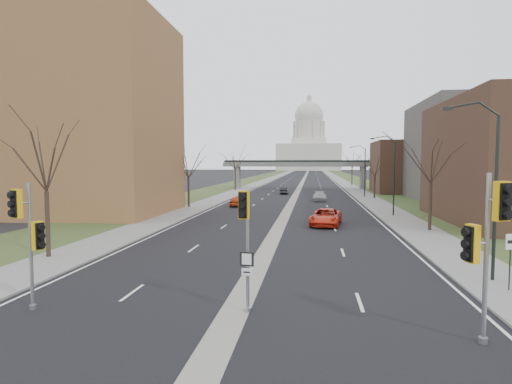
% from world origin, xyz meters
% --- Properties ---
extents(ground, '(700.00, 700.00, 0.00)m').
position_xyz_m(ground, '(0.00, 0.00, 0.00)').
color(ground, black).
rests_on(ground, ground).
extents(road_surface, '(20.00, 600.00, 0.01)m').
position_xyz_m(road_surface, '(0.00, 150.00, 0.01)').
color(road_surface, black).
rests_on(road_surface, ground).
extents(median_strip, '(1.20, 600.00, 0.02)m').
position_xyz_m(median_strip, '(0.00, 150.00, 0.00)').
color(median_strip, gray).
rests_on(median_strip, ground).
extents(sidewalk_right, '(4.00, 600.00, 0.12)m').
position_xyz_m(sidewalk_right, '(12.00, 150.00, 0.06)').
color(sidewalk_right, gray).
rests_on(sidewalk_right, ground).
extents(sidewalk_left, '(4.00, 600.00, 0.12)m').
position_xyz_m(sidewalk_left, '(-12.00, 150.00, 0.06)').
color(sidewalk_left, gray).
rests_on(sidewalk_left, ground).
extents(grass_verge_right, '(8.00, 600.00, 0.10)m').
position_xyz_m(grass_verge_right, '(18.00, 150.00, 0.05)').
color(grass_verge_right, '#324821').
rests_on(grass_verge_right, ground).
extents(grass_verge_left, '(8.00, 600.00, 0.10)m').
position_xyz_m(grass_verge_left, '(-18.00, 150.00, 0.05)').
color(grass_verge_left, '#324821').
rests_on(grass_verge_left, ground).
extents(apartment_building, '(25.00, 16.00, 22.00)m').
position_xyz_m(apartment_building, '(-26.00, 30.00, 11.00)').
color(apartment_building, brown).
rests_on(apartment_building, ground).
extents(commercial_block_mid, '(18.00, 22.00, 15.00)m').
position_xyz_m(commercial_block_mid, '(28.00, 52.00, 7.50)').
color(commercial_block_mid, '#514F4A').
rests_on(commercial_block_mid, ground).
extents(commercial_block_far, '(14.00, 14.00, 10.00)m').
position_xyz_m(commercial_block_far, '(22.00, 70.00, 5.00)').
color(commercial_block_far, '#442A20').
rests_on(commercial_block_far, ground).
extents(pedestrian_bridge, '(34.00, 3.00, 6.45)m').
position_xyz_m(pedestrian_bridge, '(0.00, 80.00, 4.84)').
color(pedestrian_bridge, slate).
rests_on(pedestrian_bridge, ground).
extents(capitol, '(48.00, 42.00, 55.75)m').
position_xyz_m(capitol, '(0.00, 320.00, 18.60)').
color(capitol, '#BCB8AC').
rests_on(capitol, ground).
extents(streetlight_near, '(2.61, 0.20, 8.70)m').
position_xyz_m(streetlight_near, '(10.99, 6.00, 6.95)').
color(streetlight_near, black).
rests_on(streetlight_near, sidewalk_right).
extents(streetlight_mid, '(2.61, 0.20, 8.70)m').
position_xyz_m(streetlight_mid, '(10.99, 32.00, 6.95)').
color(streetlight_mid, black).
rests_on(streetlight_mid, sidewalk_right).
extents(streetlight_far, '(2.61, 0.20, 8.70)m').
position_xyz_m(streetlight_far, '(10.99, 58.00, 6.95)').
color(streetlight_far, black).
rests_on(streetlight_far, sidewalk_right).
extents(tree_left_a, '(7.20, 7.20, 9.40)m').
position_xyz_m(tree_left_a, '(-13.00, 8.00, 6.64)').
color(tree_left_a, '#382B21').
rests_on(tree_left_a, sidewalk_left).
extents(tree_left_b, '(6.75, 6.75, 8.81)m').
position_xyz_m(tree_left_b, '(-13.00, 38.00, 6.23)').
color(tree_left_b, '#382B21').
rests_on(tree_left_b, sidewalk_left).
extents(tree_left_c, '(7.65, 7.65, 9.99)m').
position_xyz_m(tree_left_c, '(-13.00, 72.00, 7.04)').
color(tree_left_c, '#382B21').
rests_on(tree_left_c, sidewalk_left).
extents(tree_right_a, '(7.20, 7.20, 9.40)m').
position_xyz_m(tree_right_a, '(13.00, 22.00, 6.64)').
color(tree_right_a, '#382B21').
rests_on(tree_right_a, sidewalk_right).
extents(tree_right_b, '(6.30, 6.30, 8.22)m').
position_xyz_m(tree_right_b, '(13.00, 55.00, 5.82)').
color(tree_right_b, '#382B21').
rests_on(tree_right_b, sidewalk_right).
extents(tree_right_c, '(7.65, 7.65, 9.99)m').
position_xyz_m(tree_right_c, '(13.00, 95.00, 7.04)').
color(tree_right_c, '#382B21').
rests_on(tree_right_c, sidewalk_right).
extents(signal_pole_left, '(1.16, 0.85, 5.07)m').
position_xyz_m(signal_pole_left, '(-7.93, -0.81, 3.32)').
color(signal_pole_left, gray).
rests_on(signal_pole_left, ground).
extents(signal_pole_median, '(0.58, 0.80, 4.83)m').
position_xyz_m(signal_pole_median, '(0.48, -0.01, 3.36)').
color(signal_pole_median, gray).
rests_on(signal_pole_median, ground).
extents(signal_pole_right, '(1.25, 0.92, 5.54)m').
position_xyz_m(signal_pole_right, '(8.40, -1.90, 3.62)').
color(signal_pole_right, gray).
rests_on(signal_pole_right, ground).
extents(speed_limit_sign, '(0.53, 0.22, 2.56)m').
position_xyz_m(speed_limit_sign, '(11.82, 4.29, 1.88)').
color(speed_limit_sign, black).
rests_on(speed_limit_sign, sidewalk_right).
extents(car_left_near, '(1.85, 4.25, 1.42)m').
position_xyz_m(car_left_near, '(-6.92, 40.51, 0.71)').
color(car_left_near, '#BE4115').
rests_on(car_left_near, ground).
extents(car_left_far, '(1.41, 4.01, 1.32)m').
position_xyz_m(car_left_far, '(-2.19, 63.92, 0.66)').
color(car_left_far, black).
rests_on(car_left_far, ground).
extents(car_right_near, '(3.34, 5.97, 1.58)m').
position_xyz_m(car_right_near, '(4.27, 24.16, 0.79)').
color(car_right_near, red).
rests_on(car_right_near, ground).
extents(car_right_mid, '(2.04, 4.90, 1.41)m').
position_xyz_m(car_right_mid, '(4.11, 50.27, 0.71)').
color(car_right_mid, gray).
rests_on(car_right_mid, ground).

